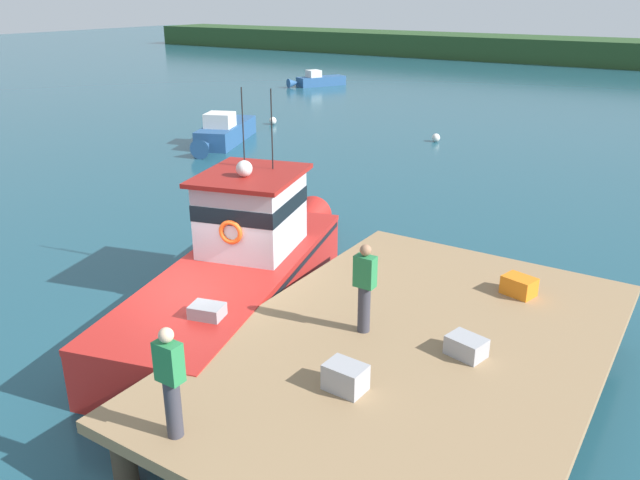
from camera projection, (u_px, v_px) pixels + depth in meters
The scene contains 13 objects.
ground_plane at pixel (205, 329), 13.71m from camera, with size 200.00×200.00×0.00m, color #1E4C5B.
dock at pixel (411, 348), 10.91m from camera, with size 6.00×9.00×1.20m.
main_fishing_boat at pixel (242, 266), 14.32m from camera, with size 4.53×9.94×4.80m.
crate_stack_mid_dock at pixel (519, 286), 12.48m from camera, with size 0.60×0.44×0.37m, color orange.
crate_single_by_cleat at pixel (345, 377), 9.48m from camera, with size 0.60×0.44×0.42m, color #9E9EA3.
crate_single_far at pixel (466, 346), 10.38m from camera, with size 0.60×0.44×0.33m, color #9E9EA3.
deckhand_by_the_boat at pixel (171, 381), 8.25m from camera, with size 0.36×0.22×1.63m.
deckhand_further_back at pixel (365, 286), 10.89m from camera, with size 0.36×0.22×1.63m.
moored_boat_mid_harbor at pixel (224, 133), 30.31m from camera, with size 3.33×6.03×1.53m.
moored_boat_outer_mooring at pixel (317, 80), 49.14m from camera, with size 3.07×4.63×1.21m.
mooring_buoy_spare_mooring at pixel (436, 138), 30.78m from camera, with size 0.40×0.40×0.40m, color silver.
mooring_buoy_channel_marker at pixel (273, 121), 34.81m from camera, with size 0.41×0.41×0.41m, color silver.
far_shoreline at pixel (637, 54), 61.94m from camera, with size 120.00×8.00×2.40m, color #284723.
Camera 1 is at (8.60, -8.84, 6.75)m, focal length 35.76 mm.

